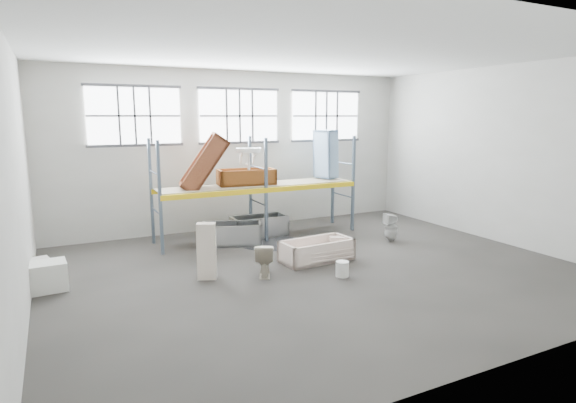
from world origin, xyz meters
TOP-DOWN VIEW (x-y plane):
  - floor at (0.00, 0.00)m, footprint 12.00×10.00m
  - ceiling at (0.00, 0.00)m, footprint 12.00×10.00m
  - wall_back at (0.00, 5.05)m, footprint 12.00×0.10m
  - wall_front at (0.00, -5.05)m, footprint 12.00×0.10m
  - wall_left at (-6.05, 0.00)m, footprint 0.10×10.00m
  - wall_right at (6.05, 0.00)m, footprint 0.10×10.00m
  - window_left at (-3.20, 4.94)m, footprint 2.60×0.04m
  - window_mid at (0.00, 4.94)m, footprint 2.60×0.04m
  - window_right at (3.20, 4.94)m, footprint 2.60×0.04m
  - rack_upright_la at (-3.00, 2.90)m, footprint 0.08×0.08m
  - rack_upright_lb at (-3.00, 4.10)m, footprint 0.08×0.08m
  - rack_upright_ma at (0.00, 2.90)m, footprint 0.08×0.08m
  - rack_upright_mb at (0.00, 4.10)m, footprint 0.08×0.08m
  - rack_upright_ra at (3.00, 2.90)m, footprint 0.08×0.08m
  - rack_upright_rb at (3.00, 4.10)m, footprint 0.08×0.08m
  - rack_beam_front at (0.00, 2.90)m, footprint 6.00×0.10m
  - rack_beam_back at (0.00, 4.10)m, footprint 6.00×0.10m
  - shelf_deck at (0.00, 3.50)m, footprint 5.90×1.10m
  - wet_patch at (0.00, 2.70)m, footprint 1.80×1.80m
  - bathtub_beige at (0.36, 0.61)m, footprint 1.86×0.97m
  - cistern_spare at (1.09, 0.74)m, footprint 0.51×0.38m
  - sink_in_tub at (0.65, 0.55)m, footprint 0.47×0.47m
  - toilet_beige at (-1.27, 0.18)m, footprint 0.70×0.86m
  - cistern_tall at (-2.50, 0.55)m, footprint 0.48×0.41m
  - toilet_white at (3.24, 1.27)m, footprint 0.44×0.43m
  - steel_tub_left at (-1.02, 3.02)m, footprint 1.83×1.32m
  - steel_tub_right at (0.05, 3.57)m, footprint 1.69×0.82m
  - rust_tub_flat at (-0.32, 3.62)m, footprint 1.75×0.98m
  - rust_tub_tilted at (-1.62, 3.50)m, footprint 1.56×1.10m
  - sink_on_shelf at (-0.35, 3.32)m, footprint 0.80×0.66m
  - blue_tub_upright at (2.45, 3.69)m, footprint 0.64×0.81m
  - bucket at (0.28, -0.69)m, footprint 0.33×0.33m
  - carton_near at (-5.67, 1.35)m, footprint 0.74×0.65m
  - carton_far at (-5.90, 2.19)m, footprint 0.66×0.66m

SIDE VIEW (x-z plane):
  - floor at x=0.00m, z-range -0.10..0.00m
  - wet_patch at x=0.00m, z-range 0.00..0.00m
  - sink_in_tub at x=0.65m, z-range 0.09..0.23m
  - bucket at x=0.28m, z-range 0.00..0.35m
  - carton_far at x=-5.90m, z-range 0.00..0.45m
  - bathtub_beige at x=0.36m, z-range 0.00..0.53m
  - cistern_spare at x=1.09m, z-range 0.06..0.50m
  - carton_near at x=-5.67m, z-range 0.00..0.61m
  - steel_tub_right at x=0.05m, z-range 0.00..0.61m
  - steel_tub_left at x=-1.02m, z-range 0.00..0.61m
  - toilet_beige at x=-1.27m, z-range 0.00..0.76m
  - toilet_white at x=3.24m, z-range 0.00..0.83m
  - cistern_tall at x=-2.50m, z-range 0.00..1.27m
  - rack_upright_la at x=-3.00m, z-range 0.00..3.00m
  - rack_upright_lb at x=-3.00m, z-range 0.00..3.00m
  - rack_upright_ma at x=0.00m, z-range 0.00..3.00m
  - rack_upright_mb at x=0.00m, z-range 0.00..3.00m
  - rack_upright_ra at x=3.00m, z-range 0.00..3.00m
  - rack_upright_rb at x=3.00m, z-range 0.00..3.00m
  - rack_beam_front at x=0.00m, z-range 1.43..1.57m
  - rack_beam_back at x=0.00m, z-range 1.43..1.57m
  - shelf_deck at x=0.00m, z-range 1.57..1.59m
  - rust_tub_flat at x=-0.32m, z-range 1.59..2.05m
  - sink_on_shelf at x=-0.35m, z-range 1.77..2.42m
  - rust_tub_tilted at x=-1.62m, z-range 1.43..3.16m
  - blue_tub_upright at x=2.45m, z-range 1.62..3.17m
  - wall_back at x=0.00m, z-range 0.00..5.00m
  - wall_front at x=0.00m, z-range 0.00..5.00m
  - wall_left at x=-6.05m, z-range 0.00..5.00m
  - wall_right at x=6.05m, z-range 0.00..5.00m
  - window_left at x=-3.20m, z-range 2.80..4.40m
  - window_mid at x=0.00m, z-range 2.80..4.40m
  - window_right at x=3.20m, z-range 2.80..4.40m
  - ceiling at x=0.00m, z-range 5.00..5.10m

